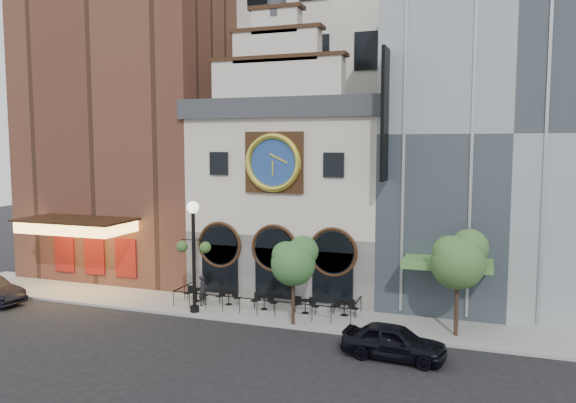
% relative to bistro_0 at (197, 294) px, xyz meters
% --- Properties ---
extents(ground, '(120.00, 120.00, 0.00)m').
position_rel_bistro_0_xyz_m(ground, '(4.53, -2.58, -0.61)').
color(ground, black).
rests_on(ground, ground).
extents(sidewalk, '(44.00, 5.00, 0.15)m').
position_rel_bistro_0_xyz_m(sidewalk, '(4.53, -0.08, -0.54)').
color(sidewalk, gray).
rests_on(sidewalk, ground).
extents(clock_building, '(12.60, 8.78, 18.65)m').
position_rel_bistro_0_xyz_m(clock_building, '(4.53, 5.25, 6.07)').
color(clock_building, '#605E5B').
rests_on(clock_building, ground).
extents(theater_building, '(14.00, 15.60, 25.00)m').
position_rel_bistro_0_xyz_m(theater_building, '(-8.47, 7.38, 11.99)').
color(theater_building, brown).
rests_on(theater_building, ground).
extents(retail_building, '(14.00, 14.40, 20.00)m').
position_rel_bistro_0_xyz_m(retail_building, '(17.52, 7.41, 9.53)').
color(retail_building, gray).
rests_on(retail_building, ground).
extents(office_tower, '(20.00, 16.00, 40.00)m').
position_rel_bistro_0_xyz_m(office_tower, '(4.53, 17.42, 19.39)').
color(office_tower, silver).
rests_on(office_tower, ground).
extents(cafe_railing, '(10.60, 2.60, 0.90)m').
position_rel_bistro_0_xyz_m(cafe_railing, '(4.53, -0.08, -0.01)').
color(cafe_railing, black).
rests_on(cafe_railing, sidewalk).
extents(bistro_0, '(1.58, 0.68, 0.90)m').
position_rel_bistro_0_xyz_m(bistro_0, '(0.00, 0.00, 0.00)').
color(bistro_0, black).
rests_on(bistro_0, sidewalk).
extents(bistro_1, '(1.58, 0.68, 0.90)m').
position_rel_bistro_0_xyz_m(bistro_1, '(2.13, 0.02, 0.00)').
color(bistro_1, black).
rests_on(bistro_1, sidewalk).
extents(bistro_2, '(1.58, 0.68, 0.90)m').
position_rel_bistro_0_xyz_m(bistro_2, '(4.48, -0.20, 0.00)').
color(bistro_2, black).
rests_on(bistro_2, sidewalk).
extents(bistro_3, '(1.58, 0.68, 0.90)m').
position_rel_bistro_0_xyz_m(bistro_3, '(6.94, -0.14, 0.00)').
color(bistro_3, black).
rests_on(bistro_3, sidewalk).
extents(bistro_4, '(1.58, 0.68, 0.90)m').
position_rel_bistro_0_xyz_m(bistro_4, '(9.09, 0.21, 0.00)').
color(bistro_4, black).
rests_on(bistro_4, sidewalk).
extents(car_right, '(4.81, 2.31, 1.59)m').
position_rel_bistro_0_xyz_m(car_right, '(12.61, -4.85, 0.18)').
color(car_right, black).
rests_on(car_right, ground).
extents(pedestrian, '(0.44, 0.67, 1.80)m').
position_rel_bistro_0_xyz_m(pedestrian, '(0.76, -0.63, 0.44)').
color(pedestrian, black).
rests_on(pedestrian, sidewalk).
extents(lamppost, '(2.00, 0.84, 6.31)m').
position_rel_bistro_0_xyz_m(lamppost, '(0.93, -1.94, 3.44)').
color(lamppost, black).
rests_on(lamppost, sidewalk).
extents(tree_left, '(2.44, 2.35, 4.70)m').
position_rel_bistro_0_xyz_m(tree_left, '(6.96, -2.15, 2.98)').
color(tree_left, '#382619').
rests_on(tree_left, sidewalk).
extents(tree_right, '(2.76, 2.66, 5.32)m').
position_rel_bistro_0_xyz_m(tree_right, '(15.15, -1.10, 3.44)').
color(tree_right, '#382619').
rests_on(tree_right, sidewalk).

